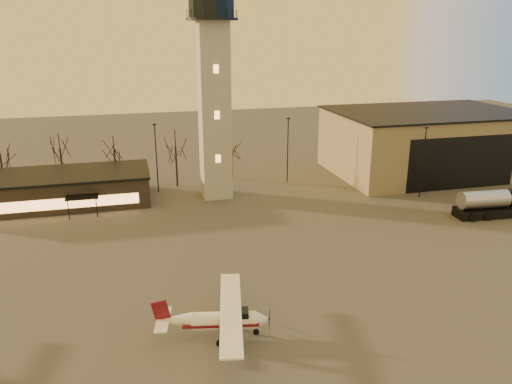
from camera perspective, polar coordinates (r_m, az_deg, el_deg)
ground at (r=45.51m, az=2.35°, el=-12.04°), size 220.00×220.00×0.00m
control_tower at (r=68.94m, az=-4.86°, el=12.57°), size 6.80×6.80×32.60m
hangar at (r=87.81m, az=18.78°, el=5.47°), size 30.60×20.60×10.30m
terminal at (r=73.34m, az=-22.01°, el=0.32°), size 25.40×12.20×4.30m
light_poles at (r=71.84m, az=-4.38°, el=3.96°), size 58.50×12.25×10.14m
tree_row at (r=78.65m, az=-15.75°, el=4.96°), size 37.20×9.20×8.80m
cessna_front at (r=40.07m, az=-3.47°, el=-14.73°), size 9.57×12.04×3.31m
fuel_truck at (r=70.56m, az=25.34°, el=-1.44°), size 9.66×3.74×3.51m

